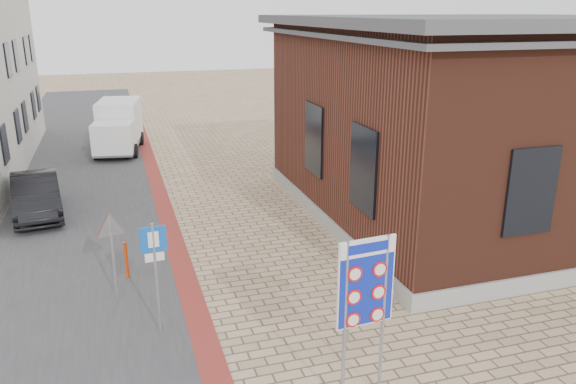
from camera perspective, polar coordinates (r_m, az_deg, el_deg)
ground at (r=12.33m, az=2.16°, el=-16.45°), size 120.00×120.00×0.00m
road_strip at (r=25.62m, az=-21.26°, el=0.95°), size 7.00×60.00×0.02m
curb_strip at (r=20.82m, az=-12.36°, el=-1.98°), size 0.60×40.00×0.02m
brick_building at (r=21.02m, az=19.43°, el=7.41°), size 13.00×13.00×6.80m
bike_rack at (r=14.86m, az=9.08°, el=-9.10°), size 0.08×1.80×0.60m
sedan at (r=21.82m, az=-24.21°, el=-0.29°), size 2.10×4.57×1.45m
box_truck at (r=30.23m, az=-16.86°, el=6.41°), size 2.67×5.10×2.54m
border_sign at (r=10.10m, az=7.91°, el=-9.37°), size 1.11×0.14×3.26m
essen_sign at (r=12.18m, az=6.26°, el=-9.39°), size 0.54×0.27×2.14m
parking_sign at (r=12.68m, az=-13.39°, el=-6.60°), size 0.58×0.09×2.63m
yield_sign at (r=14.46m, az=-17.54°, el=-4.23°), size 0.79×0.27×2.26m
bollard at (r=15.93m, az=-16.11°, el=-6.65°), size 0.10×0.10×1.05m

